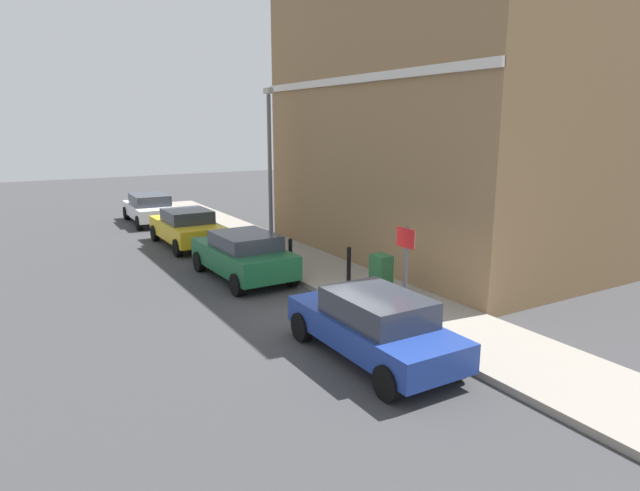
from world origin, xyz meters
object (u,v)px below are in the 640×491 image
Objects in this scene: car_blue at (374,325)px; street_sign at (406,262)px; utility_cabinet at (381,278)px; lamppost at (270,161)px; car_yellow at (187,227)px; car_white at (150,208)px; bollard_near_cabinet at (349,263)px; car_green at (243,254)px; bollard_far_kerb at (290,254)px.

street_sign is at bearing -60.44° from car_blue.
lamppost is at bearing 88.48° from utility_cabinet.
car_white is at bearing -0.28° from car_yellow.
car_blue is 1.80× the size of street_sign.
car_white reaches higher than bollard_near_cabinet.
lamppost is (0.19, 7.03, 2.62)m from utility_cabinet.
bollard_near_cabinet is (2.41, -13.40, -0.02)m from car_white.
lamppost is at bearing -133.05° from car_yellow.
car_blue is 0.98× the size of car_white.
car_green reaches higher than car_yellow.
car_white is 13.62m from bollard_near_cabinet.
bollard_near_cabinet is at bearing -63.69° from bollard_far_kerb.
car_green is at bearing 135.63° from bollard_near_cabinet.
car_green is at bearing -0.32° from car_blue.
car_green is 4.53m from utility_cabinet.
lamppost is (1.01, 3.48, 2.60)m from bollard_far_kerb.
bollard_near_cabinet is at bearing -135.68° from car_green.
utility_cabinet is 1.67m from bollard_near_cabinet.
street_sign is (1.40, -5.91, 0.89)m from car_green.
car_yellow is 4.24m from lamppost.
bollard_far_kerb is (1.47, -5.78, -0.04)m from car_yellow.
car_white reaches higher than bollard_far_kerb.
lamppost reaches higher than car_green.
car_yellow is at bearing 103.86° from utility_cabinet.
car_blue is 6.73m from car_green.
car_blue is 12.10m from car_yellow.
lamppost is at bearing -14.03° from car_blue.
car_yellow is at bearing -178.35° from car_white.
car_green is 5.37m from car_yellow.
car_white is at bearing 0.13° from car_blue.
utility_cabinet is 2.34m from street_sign.
lamppost is at bearing 73.77° from bollard_far_kerb.
car_green is at bearing -178.00° from car_white.
car_green is 6.14m from street_sign.
car_yellow reaches higher than car_white.
car_yellow is at bearing -0.53° from car_green.
street_sign reaches higher than car_blue.
bollard_far_kerb is (1.40, -0.40, -0.06)m from car_green.
bollard_far_kerb is (-0.93, 1.88, 0.00)m from bollard_near_cabinet.
car_yellow reaches higher than car_blue.
car_yellow is 4.07× the size of bollard_near_cabinet.
utility_cabinet is at bearing -76.87° from bollard_far_kerb.
bollard_far_kerb is at bearing 103.13° from utility_cabinet.
car_yellow is 5.96m from bollard_far_kerb.
car_yellow is 0.74× the size of lamppost.
utility_cabinet is at bearing -93.42° from bollard_near_cabinet.
car_yellow is (-0.07, 5.37, -0.02)m from car_green.
car_blue reaches higher than bollard_far_kerb.
bollard_near_cabinet is at bearing 75.75° from street_sign.
lamppost reaches higher than car_yellow.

